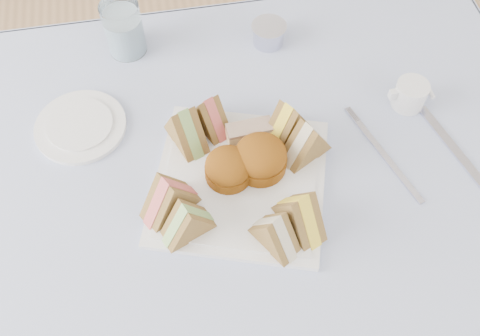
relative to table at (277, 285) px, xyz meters
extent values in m
plane|color=#9E7751|center=(0.00, 0.00, -0.37)|extent=(4.00, 4.00, 0.00)
cube|color=brown|center=(0.00, 0.00, 0.00)|extent=(0.90, 0.90, 0.74)
cube|color=#A6B0D0|center=(0.00, 0.00, 0.37)|extent=(1.02, 1.02, 0.01)
cube|color=silver|center=(-0.07, 0.06, 0.38)|extent=(0.36, 0.36, 0.01)
cylinder|color=brown|center=(-0.09, 0.07, 0.41)|extent=(0.10, 0.10, 0.05)
cylinder|color=brown|center=(-0.04, 0.08, 0.42)|extent=(0.10, 0.10, 0.06)
cube|color=#E0B97C|center=(-0.04, 0.14, 0.41)|extent=(0.08, 0.04, 0.04)
cylinder|color=silver|center=(-0.34, 0.23, 0.38)|extent=(0.22, 0.22, 0.01)
cylinder|color=white|center=(-0.24, 0.41, 0.43)|extent=(0.10, 0.10, 0.11)
cylinder|color=silver|center=(0.04, 0.38, 0.40)|extent=(0.07, 0.07, 0.04)
cube|color=silver|center=(0.32, 0.06, 0.38)|extent=(0.07, 0.21, 0.00)
cube|color=silver|center=(0.19, 0.06, 0.38)|extent=(0.07, 0.19, 0.00)
cylinder|color=silver|center=(0.27, 0.18, 0.40)|extent=(0.06, 0.06, 0.05)
camera|label=1|loc=(-0.16, -0.40, 1.17)|focal=40.00mm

